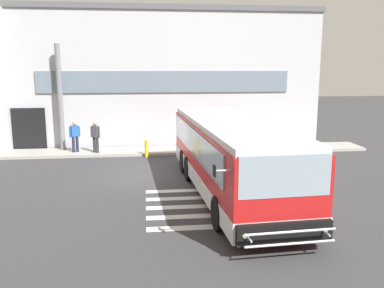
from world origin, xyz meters
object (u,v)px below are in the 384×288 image
at_px(safety_bollard_yellow, 146,149).
at_px(passenger_by_doorway, 95,135).
at_px(passenger_near_column, 75,134).
at_px(bus_main_foreground, 230,158).
at_px(entry_support_column, 60,98).

bearing_deg(safety_bollard_yellow, passenger_by_doorway, 164.28).
bearing_deg(passenger_near_column, bus_main_foreground, -47.99).
height_order(entry_support_column, bus_main_foreground, entry_support_column).
xyz_separation_m(entry_support_column, safety_bollard_yellow, (4.56, -1.80, -2.54)).
relative_size(passenger_by_doorway, safety_bollard_yellow, 1.86).
bearing_deg(entry_support_column, bus_main_foreground, -47.54).
bearing_deg(entry_support_column, safety_bollard_yellow, -21.52).
bearing_deg(passenger_near_column, passenger_by_doorway, -15.61).
bearing_deg(safety_bollard_yellow, entry_support_column, 158.48).
relative_size(entry_support_column, passenger_by_doorway, 3.40).
bearing_deg(passenger_by_doorway, entry_support_column, 151.09).
bearing_deg(passenger_by_doorway, bus_main_foreground, -51.87).
relative_size(passenger_near_column, safety_bollard_yellow, 1.86).
bearing_deg(bus_main_foreground, passenger_near_column, 132.01).
xyz_separation_m(entry_support_column, bus_main_foreground, (7.58, -8.28, -1.66)).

